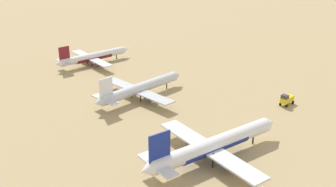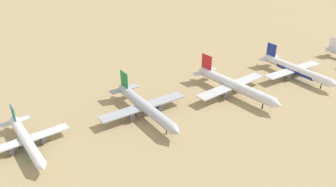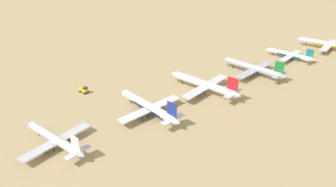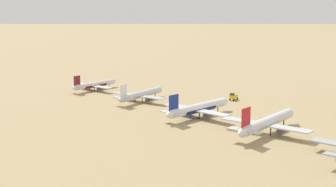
{
  "view_description": "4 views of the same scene",
  "coord_description": "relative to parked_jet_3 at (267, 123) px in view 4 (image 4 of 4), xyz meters",
  "views": [
    {
      "loc": [
        -55.89,
        -24.62,
        54.62
      ],
      "look_at": [
        18.34,
        74.71,
        3.13
      ],
      "focal_mm": 43.68,
      "sensor_mm": 36.0,
      "label": 1
    },
    {
      "loc": [
        91.03,
        -91.61,
        65.45
      ],
      "look_at": [
        -7.55,
        -25.68,
        4.12
      ],
      "focal_mm": 34.69,
      "sensor_mm": 36.0,
      "label": 2
    },
    {
      "loc": [
        -88.09,
        118.3,
        73.52
      ],
      "look_at": [
        7.61,
        24.6,
        5.23
      ],
      "focal_mm": 31.53,
      "sensor_mm": 36.0,
      "label": 3
    },
    {
      "loc": [
        -167.13,
        -100.78,
        53.31
      ],
      "look_at": [
        12.22,
        63.45,
        6.8
      ],
      "focal_mm": 54.42,
      "sensor_mm": 36.0,
      "label": 4
    }
  ],
  "objects": [
    {
      "name": "ground_plane",
      "position": [
        -2.41,
        -1.71,
        -4.51
      ],
      "size": [
        1800.0,
        1800.0,
        0.0
      ],
      "primitive_type": "plane",
      "color": "tan"
    },
    {
      "name": "parked_jet_3",
      "position": [
        0.0,
        0.0,
        0.0
      ],
      "size": [
        46.47,
        37.81,
        13.4
      ],
      "color": "silver",
      "rests_on": "ground"
    },
    {
      "name": "parked_jet_4",
      "position": [
        3.33,
        37.58,
        -0.35
      ],
      "size": [
        43.28,
        35.08,
        12.5
      ],
      "color": "white",
      "rests_on": "ground"
    },
    {
      "name": "parked_jet_5",
      "position": [
        10.24,
        81.22,
        -0.82
      ],
      "size": [
        37.97,
        31.02,
        10.97
      ],
      "color": "silver",
      "rests_on": "ground"
    },
    {
      "name": "parked_jet_6",
      "position": [
        14.59,
        123.68,
        -1.19
      ],
      "size": [
        34.57,
        28.06,
        9.97
      ],
      "color": "silver",
      "rests_on": "ground"
    },
    {
      "name": "service_truck",
      "position": [
        45.57,
        48.13,
        -2.43
      ],
      "size": [
        5.48,
        3.37,
        3.9
      ],
      "color": "yellow",
      "rests_on": "ground"
    }
  ]
}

